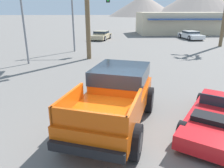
{
  "coord_description": "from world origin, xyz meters",
  "views": [
    {
      "loc": [
        -0.44,
        -6.19,
        3.81
      ],
      "look_at": [
        -0.04,
        1.46,
        1.19
      ],
      "focal_mm": 35.0,
      "sensor_mm": 36.0,
      "label": 1
    }
  ],
  "objects_px": {
    "traffic_light_main": "(88,8)",
    "red_convertible_car": "(218,118)",
    "orange_pickup_truck": "(116,93)",
    "parked_car_white": "(191,35)",
    "parked_car_tan": "(101,35)"
  },
  "relations": [
    {
      "from": "parked_car_tan",
      "to": "traffic_light_main",
      "type": "bearing_deg",
      "value": 99.85
    },
    {
      "from": "red_convertible_car",
      "to": "parked_car_white",
      "type": "bearing_deg",
      "value": 105.47
    },
    {
      "from": "orange_pickup_truck",
      "to": "red_convertible_car",
      "type": "distance_m",
      "value": 3.48
    },
    {
      "from": "orange_pickup_truck",
      "to": "parked_car_white",
      "type": "relative_size",
      "value": 1.22
    },
    {
      "from": "orange_pickup_truck",
      "to": "parked_car_tan",
      "type": "xyz_separation_m",
      "value": [
        -0.4,
        22.67,
        -0.51
      ]
    },
    {
      "from": "parked_car_white",
      "to": "traffic_light_main",
      "type": "bearing_deg",
      "value": 25.81
    },
    {
      "from": "red_convertible_car",
      "to": "parked_car_tan",
      "type": "bearing_deg",
      "value": 134.38
    },
    {
      "from": "parked_car_white",
      "to": "red_convertible_car",
      "type": "bearing_deg",
      "value": 63.8
    },
    {
      "from": "parked_car_tan",
      "to": "red_convertible_car",
      "type": "bearing_deg",
      "value": 116.64
    },
    {
      "from": "traffic_light_main",
      "to": "red_convertible_car",
      "type": "bearing_deg",
      "value": -71.59
    },
    {
      "from": "parked_car_white",
      "to": "orange_pickup_truck",
      "type": "bearing_deg",
      "value": 56.1
    },
    {
      "from": "orange_pickup_truck",
      "to": "red_convertible_car",
      "type": "xyz_separation_m",
      "value": [
        3.33,
        -0.71,
        -0.69
      ]
    },
    {
      "from": "red_convertible_car",
      "to": "traffic_light_main",
      "type": "distance_m",
      "value": 15.93
    },
    {
      "from": "red_convertible_car",
      "to": "parked_car_white",
      "type": "relative_size",
      "value": 1.03
    },
    {
      "from": "red_convertible_car",
      "to": "traffic_light_main",
      "type": "height_order",
      "value": "traffic_light_main"
    }
  ]
}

